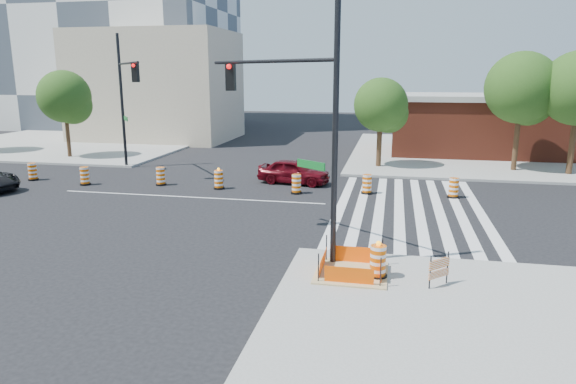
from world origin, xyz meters
TOP-DOWN VIEW (x-y plane):
  - ground at (0.00, 0.00)m, footprint 120.00×120.00m
  - sidewalk_ne at (18.00, 18.00)m, footprint 22.00×22.00m
  - sidewalk_nw at (-18.00, 18.00)m, footprint 22.00×22.00m
  - crosswalk_east at (10.95, 0.00)m, footprint 6.75×13.50m
  - lane_centerline at (0.00, 0.00)m, footprint 14.00×0.12m
  - excavation_pit at (9.00, -9.00)m, footprint 2.20×2.20m
  - brick_storefront at (18.00, 18.00)m, footprint 16.50×8.50m
  - beige_midrise at (-12.00, 22.00)m, footprint 14.00×10.00m
  - red_coupe at (4.59, 4.37)m, footprint 4.33×2.27m
  - signal_pole_se at (6.91, -7.20)m, footprint 5.20×3.75m
  - signal_pole_nw at (-6.39, 5.85)m, footprint 4.10×5.17m
  - pit_drum at (9.80, -9.18)m, footprint 0.59×0.59m
  - barricade at (11.55, -9.44)m, footprint 0.61×0.61m
  - tree_north_b at (-13.42, 9.79)m, footprint 3.78×3.78m
  - tree_north_c at (9.23, 10.33)m, footprint 3.55×3.49m
  - tree_north_d at (17.76, 10.67)m, footprint 4.43×4.43m
  - median_drum_0 at (-10.72, 2.14)m, footprint 0.60×0.60m
  - median_drum_1 at (-6.93, 1.58)m, footprint 0.60×0.60m
  - median_drum_2 at (-2.69, 2.38)m, footprint 0.60×0.60m
  - median_drum_3 at (0.85, 2.12)m, footprint 0.60×0.60m
  - median_drum_4 at (5.21, 1.88)m, footprint 0.60×0.60m
  - median_drum_5 at (8.84, 2.59)m, footprint 0.60×0.60m
  - median_drum_6 at (13.20, 2.58)m, footprint 0.60×0.60m

SIDE VIEW (x-z plane):
  - ground at x=0.00m, z-range 0.00..0.00m
  - lane_centerline at x=0.00m, z-range 0.00..0.01m
  - crosswalk_east at x=10.95m, z-range 0.00..0.01m
  - sidewalk_ne at x=18.00m, z-range 0.00..0.15m
  - sidewalk_nw at x=-18.00m, z-range 0.00..0.15m
  - excavation_pit at x=9.00m, z-range -0.23..0.67m
  - median_drum_0 at x=-10.72m, z-range -0.03..0.99m
  - median_drum_1 at x=-6.93m, z-range -0.03..0.99m
  - median_drum_2 at x=-2.69m, z-range -0.03..0.99m
  - median_drum_4 at x=5.21m, z-range -0.03..0.99m
  - median_drum_5 at x=8.84m, z-range -0.03..0.99m
  - median_drum_6 at x=13.20m, z-range -0.03..0.99m
  - median_drum_3 at x=0.85m, z-range -0.10..1.08m
  - pit_drum at x=9.80m, z-range 0.05..1.22m
  - barricade at x=11.55m, z-range 0.20..1.17m
  - red_coupe at x=4.59m, z-range 0.00..1.40m
  - brick_storefront at x=18.00m, z-range 0.02..4.62m
  - tree_north_c at x=9.23m, z-range 1.01..6.95m
  - tree_north_b at x=-13.42m, z-range 1.10..7.53m
  - beige_midrise at x=-12.00m, z-range 0.00..10.00m
  - tree_north_d at x=17.76m, z-range 1.29..8.82m
  - signal_pole_se at x=6.91m, z-range 0.93..9.23m
  - signal_pole_nw at x=-6.39m, z-range 0.96..9.49m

